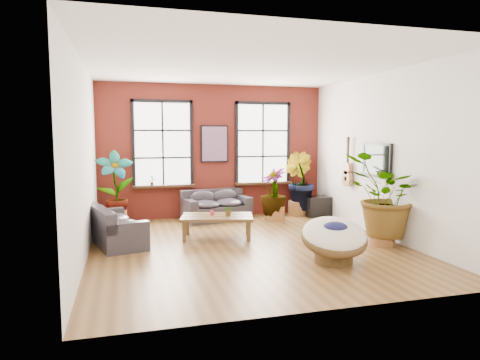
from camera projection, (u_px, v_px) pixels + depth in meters
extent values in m
cube|color=brown|center=(248.00, 246.00, 8.44)|extent=(6.00, 6.50, 0.02)
cube|color=white|center=(248.00, 64.00, 8.07)|extent=(6.00, 6.50, 0.02)
cube|color=#5A1A15|center=(214.00, 151.00, 11.38)|extent=(6.00, 0.02, 3.50)
cube|color=silver|center=(324.00, 171.00, 5.13)|extent=(6.00, 0.02, 3.50)
cube|color=silver|center=(83.00, 160.00, 7.47)|extent=(0.02, 6.50, 3.50)
cube|color=silver|center=(385.00, 155.00, 9.04)|extent=(0.02, 6.50, 3.50)
cube|color=white|center=(163.00, 144.00, 10.95)|extent=(1.40, 0.02, 2.10)
cube|color=black|center=(164.00, 186.00, 11.00)|extent=(1.60, 0.22, 0.06)
cube|color=white|center=(263.00, 144.00, 11.66)|extent=(1.40, 0.02, 2.10)
cube|color=black|center=(263.00, 183.00, 11.70)|extent=(1.60, 0.22, 0.06)
cube|color=#2D2931|center=(217.00, 213.00, 10.97)|extent=(1.81, 1.13, 0.38)
cube|color=#2D2931|center=(212.00, 196.00, 11.20)|extent=(1.69, 0.53, 0.39)
cube|color=#2D2931|center=(189.00, 204.00, 10.61)|extent=(0.36, 0.84, 0.20)
cube|color=#2D2931|center=(243.00, 200.00, 11.26)|extent=(0.36, 0.84, 0.20)
ellipsoid|color=#2D2931|center=(206.00, 205.00, 10.76)|extent=(0.83, 0.81, 0.22)
ellipsoid|color=#2D2931|center=(202.00, 198.00, 10.95)|extent=(0.74, 0.35, 0.38)
ellipsoid|color=#2D2931|center=(229.00, 203.00, 11.04)|extent=(0.83, 0.81, 0.22)
ellipsoid|color=#2D2931|center=(225.00, 196.00, 11.24)|extent=(0.74, 0.35, 0.38)
cube|color=#2D2931|center=(116.00, 234.00, 8.66)|extent=(1.29, 2.06, 0.37)
cube|color=#2D2931|center=(100.00, 217.00, 8.47)|extent=(0.70, 1.90, 0.38)
cube|color=#2D2931|center=(127.00, 228.00, 7.89)|extent=(0.83, 0.40, 0.20)
cube|color=#2D2931|center=(105.00, 213.00, 9.36)|extent=(0.83, 0.40, 0.20)
ellipsoid|color=#2D2931|center=(123.00, 225.00, 8.33)|extent=(0.87, 0.99, 0.21)
ellipsoid|color=#2D2931|center=(110.00, 220.00, 8.20)|extent=(0.43, 0.87, 0.37)
ellipsoid|color=#2D2931|center=(113.00, 219.00, 8.98)|extent=(0.87, 0.99, 0.21)
ellipsoid|color=#2D2931|center=(101.00, 213.00, 8.85)|extent=(0.43, 0.87, 0.37)
cube|color=#49351A|center=(217.00, 217.00, 9.06)|extent=(1.66, 1.19, 0.06)
cube|color=black|center=(217.00, 217.00, 8.92)|extent=(1.45, 0.37, 0.00)
cube|color=black|center=(217.00, 214.00, 9.20)|extent=(1.45, 0.37, 0.00)
cube|color=#49351A|center=(184.00, 232.00, 8.73)|extent=(0.09, 0.09, 0.42)
cube|color=#49351A|center=(249.00, 232.00, 8.76)|extent=(0.09, 0.09, 0.42)
cube|color=#49351A|center=(188.00, 225.00, 9.41)|extent=(0.09, 0.09, 0.42)
cube|color=#49351A|center=(248.00, 225.00, 9.44)|extent=(0.09, 0.09, 0.42)
cylinder|color=#B62D42|center=(212.00, 213.00, 9.10)|extent=(0.10, 0.10, 0.10)
cylinder|color=brown|center=(334.00, 255.00, 7.32)|extent=(0.77, 0.77, 0.26)
torus|color=brown|center=(334.00, 238.00, 7.28)|extent=(1.33, 1.33, 0.51)
ellipsoid|color=white|center=(334.00, 234.00, 7.28)|extent=(1.30, 1.35, 0.69)
ellipsoid|color=#161845|center=(335.00, 228.00, 7.21)|extent=(0.50, 0.43, 0.19)
cube|color=black|center=(214.00, 144.00, 11.30)|extent=(0.74, 0.04, 0.98)
cube|color=#0C7F8C|center=(215.00, 144.00, 11.27)|extent=(0.66, 0.02, 0.90)
cube|color=black|center=(374.00, 159.00, 9.32)|extent=(0.06, 1.25, 0.72)
cube|color=black|center=(373.00, 160.00, 9.31)|extent=(0.01, 1.15, 0.62)
cylinder|color=#B27F4C|center=(347.00, 179.00, 10.37)|extent=(0.09, 0.38, 0.38)
cylinder|color=#B27F4C|center=(347.00, 168.00, 10.34)|extent=(0.09, 0.30, 0.30)
cylinder|color=black|center=(347.00, 179.00, 10.37)|extent=(0.09, 0.11, 0.11)
cube|color=black|center=(348.00, 153.00, 10.31)|extent=(0.04, 0.05, 0.55)
cube|color=black|center=(348.00, 140.00, 10.27)|extent=(0.06, 0.06, 0.14)
cube|color=black|center=(317.00, 206.00, 11.52)|extent=(0.64, 0.54, 0.54)
cylinder|color=brown|center=(116.00, 218.00, 10.27)|extent=(0.55, 0.55, 0.38)
cylinder|color=brown|center=(298.00, 208.00, 11.67)|extent=(0.61, 0.61, 0.39)
cylinder|color=brown|center=(382.00, 236.00, 8.48)|extent=(0.61, 0.61, 0.36)
cylinder|color=brown|center=(274.00, 213.00, 10.96)|extent=(0.65, 0.65, 0.37)
imported|color=#44671B|center=(115.00, 185.00, 10.22)|extent=(0.94, 0.69, 1.67)
imported|color=#44671B|center=(299.00, 181.00, 11.64)|extent=(1.00, 1.08, 1.59)
imported|color=#44671B|center=(385.00, 196.00, 8.38)|extent=(1.87, 1.76, 1.66)
imported|color=#44671B|center=(273.00, 192.00, 10.90)|extent=(0.85, 0.85, 1.21)
imported|color=#44671B|center=(229.00, 210.00, 9.03)|extent=(0.25, 0.24, 0.23)
imported|color=#44671B|center=(152.00, 180.00, 10.91)|extent=(0.17, 0.17, 0.27)
imported|color=#44671B|center=(275.00, 177.00, 11.78)|extent=(0.19, 0.19, 0.27)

